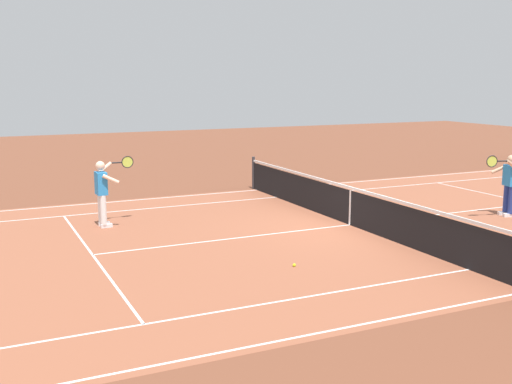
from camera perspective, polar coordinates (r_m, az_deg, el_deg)
The scene contains 7 objects.
ground_plane at distance 15.78m, azimuth 8.66°, elevation -3.02°, with size 60.00×60.00×0.00m, color brown.
court_slab at distance 15.78m, azimuth 8.66°, elevation -3.02°, with size 24.20×11.40×0.00m, color #935138.
court_line_markings at distance 15.78m, azimuth 8.66°, elevation -3.01°, with size 23.85×11.05×0.01m.
tennis_net at distance 15.67m, azimuth 8.71°, elevation -1.27°, with size 0.10×11.70×1.08m.
tennis_player_near at distance 15.70m, azimuth -13.98°, elevation 0.19°, with size 1.05×0.78×1.70m.
tennis_player_far at distance 17.78m, azimuth 22.33°, elevation 0.87°, with size 1.16×0.75×1.70m.
tennis_ball at distance 12.20m, azimuth 3.55°, elevation -6.75°, with size 0.07×0.07×0.07m, color #CCE01E.
Camera 1 is at (8.58, 12.74, 3.62)m, focal length 43.33 mm.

